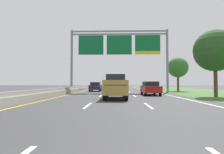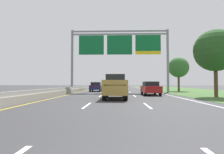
{
  "view_description": "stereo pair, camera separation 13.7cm",
  "coord_description": "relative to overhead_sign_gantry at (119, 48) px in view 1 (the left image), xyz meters",
  "views": [
    {
      "loc": [
        -0.07,
        -1.05,
        1.35
      ],
      "look_at": [
        -0.59,
        19.19,
        2.05
      ],
      "focal_mm": 30.16,
      "sensor_mm": 36.0,
      "label": 1
    },
    {
      "loc": [
        0.07,
        -1.04,
        1.35
      ],
      "look_at": [
        -0.59,
        19.19,
        2.05
      ],
      "focal_mm": 30.16,
      "sensor_mm": 36.0,
      "label": 2
    }
  ],
  "objects": [
    {
      "name": "grass_verge_right",
      "position": [
        13.65,
        7.37,
        -6.83
      ],
      "size": [
        14.0,
        110.0,
        0.02
      ],
      "primitive_type": "cube",
      "color": "#3D602D",
      "rests_on": "ground"
    },
    {
      "name": "lane_striping",
      "position": [
        -0.3,
        6.91,
        -6.84
      ],
      "size": [
        11.96,
        106.0,
        0.01
      ],
      "color": "white",
      "rests_on": "ground"
    },
    {
      "name": "overhead_sign_gantry",
      "position": [
        0.0,
        0.0,
        0.0
      ],
      "size": [
        15.06,
        0.42,
        9.64
      ],
      "color": "gray",
      "rests_on": "ground"
    },
    {
      "name": "roadside_tree_near",
      "position": [
        9.54,
        -9.58,
        -2.18
      ],
      "size": [
        4.2,
        4.2,
        6.78
      ],
      "color": "#4C3823",
      "rests_on": "ground"
    },
    {
      "name": "median_barrier_concrete",
      "position": [
        -6.9,
        7.37,
        -6.49
      ],
      "size": [
        0.6,
        110.0,
        0.85
      ],
      "color": "#99968E",
      "rests_on": "ground"
    },
    {
      "name": "ground_plane",
      "position": [
        -0.3,
        7.37,
        -6.84
      ],
      "size": [
        220.0,
        220.0,
        0.0
      ],
      "primitive_type": "plane",
      "color": "#333335"
    },
    {
      "name": "car_darkgreen_centre_lane_suv",
      "position": [
        -0.52,
        15.97,
        -5.74
      ],
      "size": [
        1.97,
        4.73,
        2.11
      ],
      "rotation": [
        0.0,
        0.0,
        1.56
      ],
      "color": "#193D23",
      "rests_on": "ground"
    },
    {
      "name": "pickup_truck_gold",
      "position": [
        -0.49,
        -11.81,
        -5.76
      ],
      "size": [
        2.02,
        5.41,
        2.2
      ],
      "rotation": [
        0.0,
        0.0,
        1.57
      ],
      "color": "#A38438",
      "rests_on": "ground"
    },
    {
      "name": "car_navy_left_lane_sedan",
      "position": [
        -4.0,
        3.43,
        -6.02
      ],
      "size": [
        1.83,
        4.4,
        1.57
      ],
      "rotation": [
        0.0,
        0.0,
        1.57
      ],
      "color": "#161E47",
      "rests_on": "ground"
    },
    {
      "name": "roadside_tree_mid",
      "position": [
        10.19,
        3.99,
        -2.72
      ],
      "size": [
        3.49,
        3.49,
        5.89
      ],
      "color": "#4C3823",
      "rests_on": "ground"
    },
    {
      "name": "car_red_right_lane_sedan",
      "position": [
        3.55,
        -6.58,
        -6.02
      ],
      "size": [
        1.83,
        4.4,
        1.57
      ],
      "rotation": [
        0.0,
        0.0,
        1.57
      ],
      "color": "maroon",
      "rests_on": "ground"
    }
  ]
}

